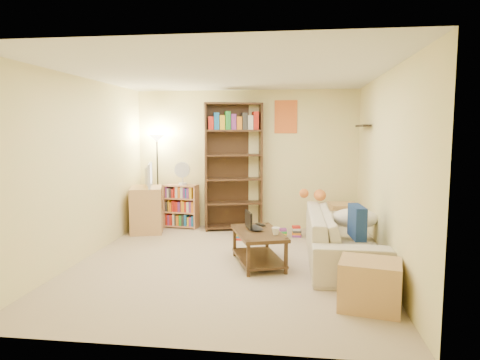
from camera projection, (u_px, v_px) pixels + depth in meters
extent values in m
plane|color=tan|center=(226.00, 264.00, 5.72)|extent=(4.50, 4.50, 0.00)
cube|color=beige|center=(246.00, 160.00, 7.79)|extent=(4.00, 0.04, 2.50)
cube|color=beige|center=(180.00, 198.00, 3.35)|extent=(4.00, 0.04, 2.50)
cube|color=beige|center=(81.00, 169.00, 5.82)|extent=(0.04, 4.50, 2.50)
cube|color=beige|center=(384.00, 173.00, 5.32)|extent=(0.04, 4.50, 2.50)
cube|color=silver|center=(226.00, 73.00, 5.43)|extent=(4.00, 4.50, 0.04)
cube|color=red|center=(286.00, 117.00, 7.60)|extent=(0.40, 0.02, 0.58)
cube|color=black|center=(363.00, 126.00, 6.54)|extent=(0.12, 0.80, 0.03)
imported|color=#BFB39F|center=(342.00, 236.00, 5.84)|extent=(2.35, 0.94, 0.68)
cube|color=navy|center=(357.00, 222.00, 5.29)|extent=(0.18, 0.46, 0.40)
ellipsoid|color=silver|center=(355.00, 218.00, 5.84)|extent=(0.63, 0.45, 0.27)
ellipsoid|color=orange|center=(320.00, 195.00, 6.70)|extent=(0.43, 0.19, 0.18)
sphere|color=orange|center=(304.00, 193.00, 6.73)|extent=(0.15, 0.15, 0.15)
cube|color=#432C19|center=(259.00, 233.00, 5.66)|extent=(0.86, 1.14, 0.04)
cube|color=#432C19|center=(258.00, 258.00, 5.70)|extent=(0.82, 1.08, 0.03)
cube|color=#432C19|center=(248.00, 259.00, 5.20)|extent=(0.04, 0.04, 0.45)
cube|color=#432C19|center=(286.00, 257.00, 5.30)|extent=(0.04, 0.04, 0.45)
cube|color=#432C19|center=(235.00, 240.00, 6.07)|extent=(0.04, 0.04, 0.45)
cube|color=#432C19|center=(267.00, 239.00, 6.16)|extent=(0.04, 0.04, 0.45)
imported|color=black|center=(259.00, 228.00, 5.79)|extent=(0.49, 0.45, 0.03)
cube|color=white|center=(249.00, 220.00, 5.74)|extent=(0.12, 0.32, 0.22)
imported|color=white|center=(276.00, 231.00, 5.46)|extent=(0.12, 0.12, 0.10)
cube|color=black|center=(260.00, 225.00, 6.00)|extent=(0.15, 0.18, 0.02)
cube|color=tan|center=(147.00, 209.00, 7.54)|extent=(0.71, 0.86, 0.79)
imported|color=black|center=(146.00, 175.00, 7.47)|extent=(0.78, 0.48, 0.42)
cube|color=#482F1B|center=(233.00, 167.00, 7.62)|extent=(1.07, 0.58, 2.26)
cube|color=tan|center=(181.00, 206.00, 7.84)|extent=(0.64, 0.32, 0.79)
cylinder|color=silver|center=(183.00, 184.00, 7.77)|extent=(0.16, 0.16, 0.04)
cylinder|color=silver|center=(183.00, 178.00, 7.75)|extent=(0.02, 0.02, 0.16)
cylinder|color=silver|center=(182.00, 170.00, 7.71)|extent=(0.28, 0.06, 0.28)
cylinder|color=black|center=(159.00, 226.00, 7.94)|extent=(0.25, 0.25, 0.03)
cylinder|color=black|center=(158.00, 184.00, 7.85)|extent=(0.03, 0.03, 1.60)
cone|color=#F3E3BD|center=(157.00, 138.00, 7.75)|extent=(0.29, 0.29, 0.13)
cube|color=tan|center=(343.00, 220.00, 7.25)|extent=(0.55, 0.55, 0.55)
cube|color=tan|center=(370.00, 285.00, 4.27)|extent=(0.68, 0.60, 0.49)
cube|color=red|center=(238.00, 236.00, 6.99)|extent=(0.16, 0.12, 0.14)
cube|color=#1966B2|center=(253.00, 234.00, 7.03)|extent=(0.16, 0.12, 0.17)
cube|color=gold|center=(268.00, 232.00, 7.08)|extent=(0.16, 0.12, 0.20)
cube|color=#268C33|center=(282.00, 233.00, 7.14)|extent=(0.16, 0.12, 0.15)
cube|color=#7F338C|center=(297.00, 231.00, 7.19)|extent=(0.16, 0.12, 0.18)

